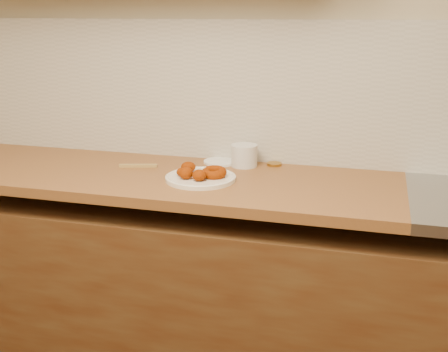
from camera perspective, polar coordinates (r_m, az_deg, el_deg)
The scene contains 11 objects.
wall_back at distance 2.38m, azimuth 6.53°, elevation 11.93°, with size 4.00×0.02×2.70m, color #C0B08F.
base_cabinet at distance 2.36m, azimuth 4.53°, elevation -12.65°, with size 3.60×0.60×0.77m, color brown.
butcher_block at distance 2.36m, azimuth -10.84°, elevation 0.11°, with size 2.30×0.62×0.04m, color brown.
backsplash at distance 2.38m, azimuth 6.37°, elevation 8.31°, with size 3.60×0.02×0.60m, color #BBB5A8.
donut_plate at distance 2.18m, azimuth -2.39°, elevation -0.22°, with size 0.27×0.27×0.02m, color white.
ring_donut at distance 2.17m, azimuth -1.03°, elevation 0.37°, with size 0.10×0.10×0.03m, color #7F2B01.
fried_dough_chunks at distance 2.17m, azimuth -3.48°, elevation 0.44°, with size 0.15×0.17×0.05m.
plastic_tub at distance 2.37m, azimuth 2.07°, elevation 2.09°, with size 0.11×0.11×0.09m, color silver.
tub_lid at distance 2.43m, azimuth -0.37°, elevation 1.46°, with size 0.15×0.15×0.01m, color white.
brass_jar_lid at distance 2.40m, azimuth 5.13°, elevation 1.22°, with size 0.06×0.06×0.01m, color #A87C2E.
wooden_utensil at distance 2.39m, azimuth -8.71°, elevation 1.04°, with size 0.16×0.02×0.01m, color #9F8244.
Camera 1 is at (0.37, -0.34, 1.53)m, focal length 45.00 mm.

